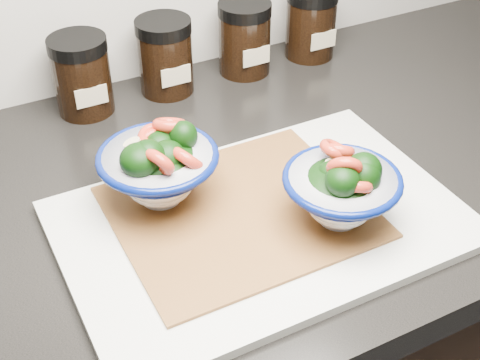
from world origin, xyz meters
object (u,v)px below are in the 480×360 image
bowl_left (159,167)px  spice_jar_c (245,38)px  spice_jar_a (82,75)px  spice_jar_d (311,23)px  bowl_right (343,189)px  spice_jar_b (165,56)px  cutting_board (261,222)px

bowl_left → spice_jar_c: size_ratio=1.24×
bowl_left → spice_jar_a: (-0.01, 0.26, -0.00)m
spice_jar_c → spice_jar_d: same height
spice_jar_d → spice_jar_c: bearing=180.0°
spice_jar_a → bowl_right: bearing=-65.2°
spice_jar_a → spice_jar_d: same height
bowl_left → spice_jar_b: (0.11, 0.26, -0.00)m
bowl_left → spice_jar_c: (0.24, 0.26, -0.00)m
bowl_right → spice_jar_d: (0.20, 0.38, -0.00)m
spice_jar_b → bowl_right: bearing=-82.4°
spice_jar_b → bowl_left: bearing=-113.8°
spice_jar_d → bowl_right: bearing=-117.7°
bowl_left → spice_jar_a: bearing=92.9°
spice_jar_a → spice_jar_c: same height
cutting_board → bowl_left: bearing=137.0°
bowl_left → spice_jar_d: 0.45m
spice_jar_c → spice_jar_a: bearing=180.0°
spice_jar_a → spice_jar_b: size_ratio=1.00×
bowl_right → spice_jar_d: bowl_right is taller
spice_jar_a → spice_jar_c: size_ratio=1.00×
cutting_board → spice_jar_d: 0.44m
cutting_board → spice_jar_b: (0.02, 0.34, 0.05)m
cutting_board → spice_jar_b: bearing=85.9°
spice_jar_a → spice_jar_c: bearing=0.0°
bowl_left → spice_jar_a: bowl_left is taller
bowl_left → bowl_right: 0.21m
spice_jar_a → spice_jar_c: (0.26, 0.00, 0.00)m
spice_jar_d → spice_jar_b: bearing=180.0°
bowl_right → spice_jar_b: bowl_right is taller
cutting_board → spice_jar_c: 0.38m
bowl_left → cutting_board: bearing=-43.0°
cutting_board → bowl_left: size_ratio=3.22×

